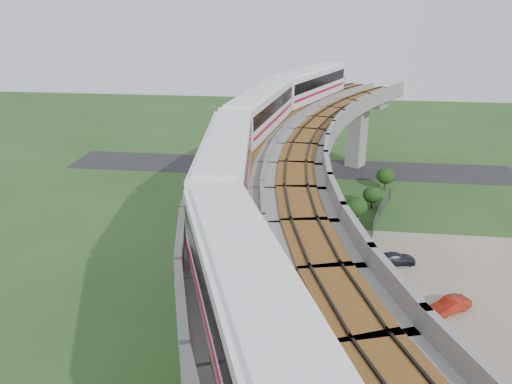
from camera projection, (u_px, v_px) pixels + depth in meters
ground at (266, 284)px, 40.45m from camera, size 160.00×160.00×0.00m
dirt_lot at (450, 310)px, 37.04m from camera, size 18.00×26.00×0.04m
asphalt_road at (288, 167)px, 68.17m from camera, size 60.00×8.00×0.03m
viaduct at (319, 181)px, 36.72m from camera, size 19.58×73.98×11.40m
metro_train at (273, 135)px, 36.46m from camera, size 10.84×61.34×3.64m
fence at (390, 284)px, 39.10m from camera, size 3.87×38.73×1.50m
tree_0 at (386, 176)px, 59.62m from camera, size 2.23×2.23×2.69m
tree_1 at (372, 195)px, 54.50m from camera, size 2.08×2.08×2.43m
tree_2 at (356, 207)px, 50.74m from camera, size 2.36×2.36×2.76m
tree_3 at (342, 246)px, 42.82m from camera, size 2.65×2.65×2.92m
tree_4 at (359, 267)px, 38.66m from camera, size 2.18×2.18×3.09m
tree_5 at (366, 307)px, 33.21m from camera, size 3.19×3.19×3.84m
car_white at (474, 364)px, 30.74m from camera, size 2.42×3.72×1.18m
car_red at (450, 305)px, 36.64m from camera, size 3.40×2.77×1.09m
car_dark at (396, 259)px, 43.24m from camera, size 3.76×2.25×1.02m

